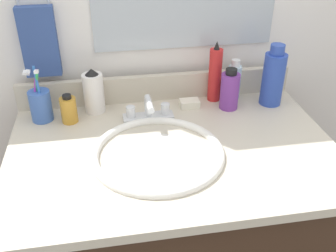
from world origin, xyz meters
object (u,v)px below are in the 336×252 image
cup_blue_plastic (40,105)px  soap_bar (190,103)px  bottle_gel_clear (234,81)px  bottle_spray_red (215,74)px  bottle_oil_amber (69,110)px  bottle_lotion_white (94,92)px  faucet (148,112)px  hand_towel (39,42)px  bottle_shampoo_blue (273,78)px  bottle_cream_purple (230,90)px

cup_blue_plastic → soap_bar: (0.48, 0.00, -0.04)m
bottle_gel_clear → bottle_spray_red: (-0.07, 0.00, 0.03)m
bottle_oil_amber → bottle_lotion_white: bearing=35.3°
faucet → hand_towel: bearing=153.5°
bottle_gel_clear → bottle_shampoo_blue: size_ratio=0.68×
bottle_shampoo_blue → bottle_cream_purple: bottle_shampoo_blue is taller
bottle_spray_red → soap_bar: (-0.09, -0.04, -0.08)m
bottle_shampoo_blue → bottle_cream_purple: (-0.15, -0.01, -0.03)m
hand_towel → faucet: (0.32, -0.16, -0.19)m
bottle_gel_clear → soap_bar: bottle_gel_clear is taller
bottle_gel_clear → bottle_cream_purple: bearing=-119.1°
bottle_lotion_white → soap_bar: size_ratio=2.34×
bottle_spray_red → cup_blue_plastic: (-0.57, -0.04, -0.04)m
faucet → bottle_lotion_white: 0.19m
cup_blue_plastic → soap_bar: cup_blue_plastic is taller
bottle_oil_amber → bottle_spray_red: bottle_spray_red is taller
bottle_gel_clear → soap_bar: 0.18m
bottle_gel_clear → soap_bar: bearing=-167.2°
bottle_oil_amber → bottle_cream_purple: (0.52, 0.00, 0.02)m
bottle_gel_clear → soap_bar: size_ratio=2.21×
faucet → soap_bar: size_ratio=2.50×
bottle_gel_clear → bottle_shampoo_blue: bearing=-27.6°
bottle_gel_clear → bottle_spray_red: 0.08m
bottle_lotion_white → bottle_shampoo_blue: bearing=-4.4°
faucet → cup_blue_plastic: cup_blue_plastic is taller
bottle_cream_purple → soap_bar: bottle_cream_purple is taller
bottle_gel_clear → cup_blue_plastic: size_ratio=0.77×
bottle_lotion_white → bottle_cream_purple: (0.44, -0.05, -0.01)m
bottle_lotion_white → bottle_cream_purple: bearing=-6.9°
bottle_lotion_white → soap_bar: 0.32m
bottle_lotion_white → faucet: bearing=-27.5°
bottle_shampoo_blue → bottle_gel_clear: bearing=152.4°
faucet → bottle_gel_clear: 0.33m
bottle_spray_red → bottle_cream_purple: size_ratio=1.51×
bottle_cream_purple → soap_bar: bearing=167.0°
bottle_lotion_white → cup_blue_plastic: 0.17m
hand_towel → bottle_gel_clear: bearing=-5.3°
bottle_shampoo_blue → bottle_lotion_white: (-0.59, 0.05, -0.03)m
bottle_cream_purple → hand_towel: bearing=168.1°
hand_towel → bottle_shampoo_blue: (0.74, -0.12, -0.13)m
bottle_lotion_white → cup_blue_plastic: (-0.17, -0.03, -0.02)m
bottle_spray_red → bottle_cream_purple: 0.08m
hand_towel → bottle_spray_red: size_ratio=1.05×
bottle_spray_red → bottle_cream_purple: bottle_spray_red is taller
hand_towel → bottle_lotion_white: 0.22m
bottle_lotion_white → bottle_cream_purple: 0.44m
bottle_oil_amber → bottle_spray_red: size_ratio=0.45×
bottle_gel_clear → bottle_shampoo_blue: 0.13m
bottle_oil_amber → bottle_lotion_white: (0.08, 0.06, 0.03)m
bottle_gel_clear → bottle_lotion_white: bearing=-178.4°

